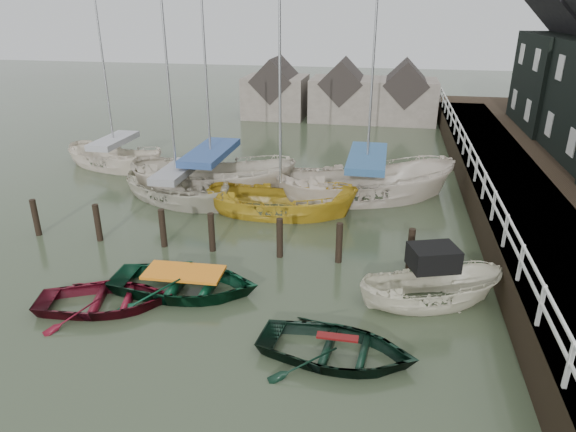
% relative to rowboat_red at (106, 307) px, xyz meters
% --- Properties ---
extents(ground, '(120.00, 120.00, 0.00)m').
position_rel_rowboat_red_xyz_m(ground, '(2.99, 1.05, 0.00)').
color(ground, '#2B3521').
rests_on(ground, ground).
extents(pier, '(3.04, 32.00, 2.70)m').
position_rel_rowboat_red_xyz_m(pier, '(12.46, 11.05, 0.71)').
color(pier, black).
rests_on(pier, ground).
extents(mooring_pilings, '(13.72, 0.22, 1.80)m').
position_rel_rowboat_red_xyz_m(mooring_pilings, '(1.87, 4.05, 0.50)').
color(mooring_pilings, black).
rests_on(mooring_pilings, ground).
extents(far_sheds, '(14.00, 4.08, 4.39)m').
position_rel_rowboat_red_xyz_m(far_sheds, '(3.82, 27.05, 1.86)').
color(far_sheds, '#665B51').
rests_on(far_sheds, ground).
extents(rowboat_red, '(4.35, 3.59, 0.78)m').
position_rel_rowboat_red_xyz_m(rowboat_red, '(0.00, 0.00, 0.00)').
color(rowboat_red, '#500B17').
rests_on(rowboat_red, ground).
extents(rowboat_green, '(4.57, 3.36, 0.92)m').
position_rel_rowboat_red_xyz_m(rowboat_green, '(1.90, 1.22, 0.00)').
color(rowboat_green, '#08301C').
rests_on(rowboat_green, ground).
extents(rowboat_dkgreen, '(4.13, 3.14, 0.80)m').
position_rel_rowboat_red_xyz_m(rowboat_dkgreen, '(6.67, -0.98, 0.00)').
color(rowboat_dkgreen, black).
rests_on(rowboat_dkgreen, ground).
extents(motorboat, '(4.47, 2.86, 2.50)m').
position_rel_rowboat_red_xyz_m(motorboat, '(9.01, 2.02, 0.10)').
color(motorboat, beige).
rests_on(motorboat, ground).
extents(sailboat_a, '(6.18, 4.33, 10.01)m').
position_rel_rowboat_red_xyz_m(sailboat_a, '(-1.27, 8.41, 0.06)').
color(sailboat_a, '#BCB6A0').
rests_on(sailboat_a, ground).
extents(sailboat_b, '(7.89, 3.16, 12.33)m').
position_rel_rowboat_red_xyz_m(sailboat_b, '(-0.30, 10.13, 0.06)').
color(sailboat_b, beige).
rests_on(sailboat_b, ground).
extents(sailboat_c, '(6.30, 2.52, 10.56)m').
position_rel_rowboat_red_xyz_m(sailboat_c, '(3.40, 7.90, 0.01)').
color(sailboat_c, '#B69222').
rests_on(sailboat_c, ground).
extents(sailboat_d, '(8.52, 5.34, 13.84)m').
position_rel_rowboat_red_xyz_m(sailboat_d, '(6.71, 10.44, 0.06)').
color(sailboat_d, beige).
rests_on(sailboat_d, ground).
extents(sailboat_e, '(6.59, 4.03, 9.92)m').
position_rel_rowboat_red_xyz_m(sailboat_e, '(-6.40, 12.49, 0.06)').
color(sailboat_e, beige).
rests_on(sailboat_e, ground).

